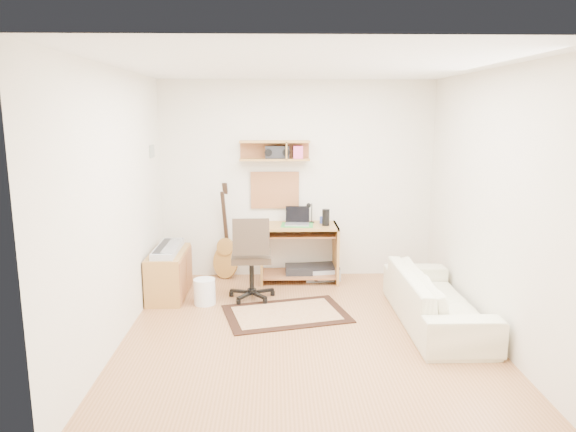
{
  "coord_description": "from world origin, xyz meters",
  "views": [
    {
      "loc": [
        -0.31,
        -5.01,
        2.18
      ],
      "look_at": [
        -0.15,
        1.05,
        1.0
      ],
      "focal_mm": 33.2,
      "sensor_mm": 36.0,
      "label": 1
    }
  ],
  "objects_px": {
    "desk": "(299,253)",
    "task_chair": "(251,257)",
    "sofa": "(437,290)",
    "cabinet": "(169,274)",
    "printer": "(321,272)"
  },
  "relations": [
    {
      "from": "task_chair",
      "to": "sofa",
      "type": "bearing_deg",
      "value": -24.17
    },
    {
      "from": "desk",
      "to": "task_chair",
      "type": "xyz_separation_m",
      "value": [
        -0.59,
        -0.68,
        0.14
      ]
    },
    {
      "from": "task_chair",
      "to": "cabinet",
      "type": "xyz_separation_m",
      "value": [
        -1.0,
        0.13,
        -0.24
      ]
    },
    {
      "from": "task_chair",
      "to": "printer",
      "type": "relative_size",
      "value": 2.24
    },
    {
      "from": "cabinet",
      "to": "printer",
      "type": "distance_m",
      "value": 2.0
    },
    {
      "from": "printer",
      "to": "sofa",
      "type": "height_order",
      "value": "sofa"
    },
    {
      "from": "task_chair",
      "to": "cabinet",
      "type": "height_order",
      "value": "task_chair"
    },
    {
      "from": "desk",
      "to": "task_chair",
      "type": "distance_m",
      "value": 0.91
    },
    {
      "from": "desk",
      "to": "task_chair",
      "type": "height_order",
      "value": "task_chair"
    },
    {
      "from": "desk",
      "to": "printer",
      "type": "bearing_deg",
      "value": 14.72
    },
    {
      "from": "desk",
      "to": "task_chair",
      "type": "relative_size",
      "value": 0.98
    },
    {
      "from": "desk",
      "to": "cabinet",
      "type": "relative_size",
      "value": 1.11
    },
    {
      "from": "desk",
      "to": "sofa",
      "type": "bearing_deg",
      "value": -47.36
    },
    {
      "from": "cabinet",
      "to": "printer",
      "type": "height_order",
      "value": "cabinet"
    },
    {
      "from": "desk",
      "to": "sofa",
      "type": "relative_size",
      "value": 0.54
    }
  ]
}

